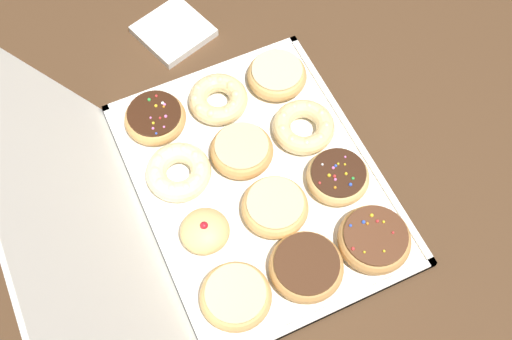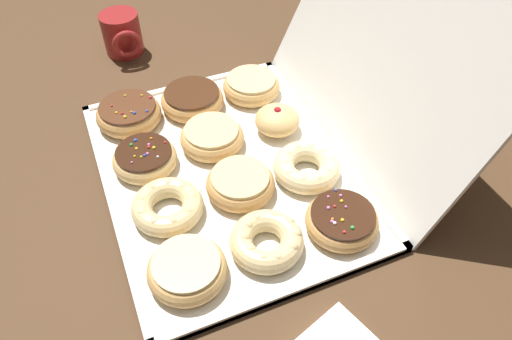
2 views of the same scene
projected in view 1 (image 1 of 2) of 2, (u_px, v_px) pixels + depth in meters
name	position (u px, v px, depth m)	size (l,w,h in m)	color
ground_plane	(259.00, 183.00, 1.12)	(3.00, 3.00, 0.00)	#4C331E
donut_box	(259.00, 182.00, 1.11)	(0.52, 0.40, 0.01)	white
box_lid_open	(79.00, 202.00, 0.91)	(0.52, 0.38, 0.01)	white
sprinkle_donut_0	(374.00, 239.00, 1.04)	(0.12, 0.12, 0.04)	tan
sprinkle_donut_1	(338.00, 177.00, 1.09)	(0.11, 0.11, 0.04)	#E5B770
cruller_donut_2	(303.00, 127.00, 1.14)	(0.11, 0.11, 0.04)	#EACC8C
glazed_ring_donut_3	(277.00, 75.00, 1.19)	(0.11, 0.11, 0.04)	tan
chocolate_frosted_donut_4	(308.00, 266.00, 1.01)	(0.12, 0.12, 0.04)	tan
glazed_ring_donut_5	(273.00, 208.00, 1.06)	(0.11, 0.11, 0.04)	tan
glazed_ring_donut_6	(242.00, 150.00, 1.11)	(0.11, 0.11, 0.04)	tan
cruller_donut_7	(216.00, 100.00, 1.17)	(0.11, 0.11, 0.04)	#EACC8C
glazed_ring_donut_8	(236.00, 296.00, 0.99)	(0.11, 0.11, 0.04)	tan
jelly_filled_donut_9	(205.00, 231.00, 1.04)	(0.08, 0.08, 0.05)	#E5B770
cruller_donut_10	(179.00, 172.00, 1.10)	(0.11, 0.11, 0.04)	beige
sprinkle_donut_11	(155.00, 118.00, 1.15)	(0.11, 0.11, 0.04)	tan
napkin_stack	(174.00, 31.00, 1.27)	(0.13, 0.13, 0.02)	white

